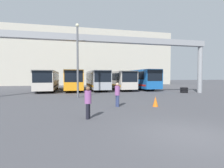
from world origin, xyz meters
name	(u,v)px	position (x,y,z in m)	size (l,w,h in m)	color
ground_plane	(190,136)	(0.00, 0.00, 0.00)	(200.00, 200.00, 0.00)	#47474C
building_backdrop	(85,59)	(0.00, 45.53, 7.30)	(47.62, 12.00, 14.60)	#B7B2A3
overhead_gantry	(107,46)	(0.00, 14.53, 5.68)	(25.85, 0.80, 6.83)	gray
bus_slot_0	(48,79)	(-7.57, 22.95, 1.73)	(2.57, 11.13, 2.99)	beige
bus_slot_1	(73,79)	(-3.78, 23.05, 1.78)	(2.57, 11.33, 3.08)	orange
bus_slot_2	(97,79)	(0.00, 22.90, 1.76)	(2.50, 11.03, 3.04)	#999EA5
bus_slot_3	(118,79)	(3.78, 23.61, 1.72)	(2.48, 12.45, 2.98)	beige
bus_slot_4	(139,78)	(7.57, 23.55, 1.88)	(2.58, 12.33, 3.26)	#1959A5
pedestrian_near_left	(117,94)	(-0.94, 6.59, 0.91)	(0.36, 0.36, 1.72)	navy
pedestrian_near_center	(88,102)	(-3.34, 3.43, 0.88)	(0.34, 0.34, 1.65)	black
traffic_cone	(155,102)	(1.74, 5.99, 0.36)	(0.39, 0.39, 0.72)	orange
tire_stack	(184,90)	(10.69, 15.12, 0.36)	(1.04, 1.04, 0.72)	black
lamp_post	(78,57)	(-3.46, 12.80, 4.13)	(0.36, 0.36, 7.54)	#595B60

